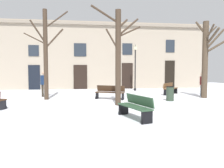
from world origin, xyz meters
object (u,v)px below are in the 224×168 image
(tree_right_of_center, at_px, (118,53))
(streetlamp, at_px, (135,63))
(person_near_bench, at_px, (44,83))
(tree_foreground, at_px, (46,52))
(bench_back_to_back_right, at_px, (170,88))
(person_strolling, at_px, (202,83))
(litter_bin, at_px, (170,94))
(tree_left_of_center, at_px, (206,56))
(bench_near_center_tree, at_px, (135,106))
(bench_back_to_back_left, at_px, (110,92))

(tree_right_of_center, relative_size, streetlamp, 1.23)
(person_near_bench, bearing_deg, tree_foreground, -108.43)
(bench_back_to_back_right, height_order, person_strolling, person_strolling)
(tree_right_of_center, relative_size, litter_bin, 5.86)
(bench_back_to_back_right, xyz_separation_m, person_strolling, (1.77, -1.24, 0.43))
(tree_foreground, xyz_separation_m, litter_bin, (7.20, -1.49, -2.44))
(tree_left_of_center, distance_m, litter_bin, 3.69)
(bench_back_to_back_right, bearing_deg, tree_left_of_center, -102.60)
(tree_foreground, xyz_separation_m, person_strolling, (10.27, 0.41, -1.99))
(tree_left_of_center, xyz_separation_m, person_near_bench, (-10.38, 1.95, -1.72))
(tree_foreground, bearing_deg, tree_left_of_center, -2.91)
(tree_right_of_center, height_order, bench_near_center_tree, tree_right_of_center)
(bench_back_to_back_left, bearing_deg, person_near_bench, -177.37)
(tree_left_of_center, height_order, litter_bin, tree_left_of_center)
(tree_foreground, xyz_separation_m, streetlamp, (6.67, 4.93, -0.44))
(tree_foreground, relative_size, tree_left_of_center, 1.10)
(tree_right_of_center, height_order, bench_back_to_back_right, tree_right_of_center)
(bench_near_center_tree, height_order, person_near_bench, person_near_bench)
(litter_bin, relative_size, person_near_bench, 0.49)
(bench_near_center_tree, xyz_separation_m, person_strolling, (6.14, 6.10, 0.43))
(tree_right_of_center, height_order, streetlamp, tree_right_of_center)
(bench_back_to_back_right, bearing_deg, streetlamp, 72.65)
(litter_bin, relative_size, bench_back_to_back_right, 0.52)
(litter_bin, distance_m, person_near_bench, 8.18)
(tree_foreground, bearing_deg, bench_near_center_tree, -54.02)
(tree_left_of_center, distance_m, person_near_bench, 10.70)
(litter_bin, relative_size, bench_back_to_back_left, 0.46)
(bench_back_to_back_left, height_order, person_near_bench, person_near_bench)
(tree_left_of_center, bearing_deg, streetlamp, 121.23)
(tree_right_of_center, distance_m, streetlamp, 8.00)
(bench_near_center_tree, bearing_deg, bench_back_to_back_left, 165.70)
(bench_back_to_back_left, xyz_separation_m, person_strolling, (6.44, 0.80, 0.43))
(tree_right_of_center, xyz_separation_m, person_near_bench, (-4.40, 4.04, -1.68))
(streetlamp, bearing_deg, bench_back_to_back_right, -60.72)
(streetlamp, xyz_separation_m, litter_bin, (0.53, -6.42, -2.00))
(tree_foreground, relative_size, bench_near_center_tree, 2.92)
(tree_left_of_center, height_order, person_near_bench, tree_left_of_center)
(person_near_bench, bearing_deg, bench_near_center_tree, -92.14)
(tree_left_of_center, bearing_deg, person_strolling, 71.42)
(tree_foreground, distance_m, streetlamp, 8.30)
(litter_bin, height_order, person_strolling, person_strolling)
(bench_back_to_back_left, height_order, person_strolling, person_strolling)
(bench_near_center_tree, bearing_deg, bench_back_to_back_right, 131.63)
(tree_left_of_center, xyz_separation_m, bench_back_to_back_right, (-1.46, 2.16, -2.21))
(tree_foreground, relative_size, bench_back_to_back_left, 2.98)
(litter_bin, distance_m, bench_back_to_back_left, 3.55)
(streetlamp, bearing_deg, person_near_bench, -153.79)
(tree_foreground, relative_size, person_strolling, 3.37)
(tree_foreground, xyz_separation_m, person_near_bench, (-0.42, 1.44, -1.93))
(litter_bin, distance_m, bench_near_center_tree, 5.20)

